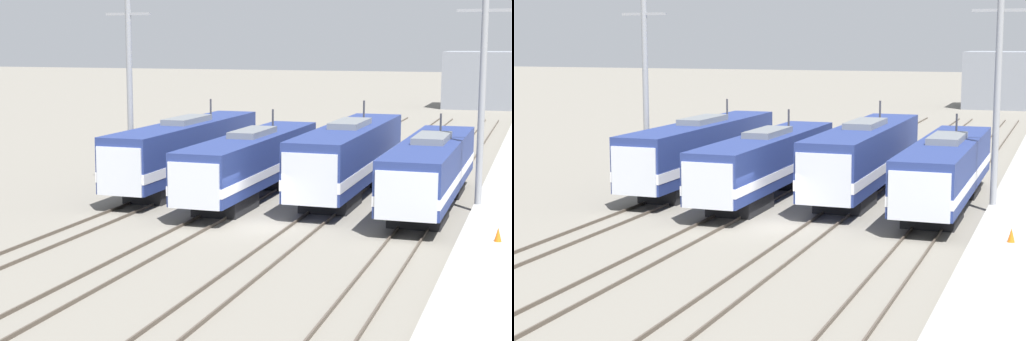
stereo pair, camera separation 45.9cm
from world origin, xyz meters
The scene contains 13 objects.
ground_plane centered at (0.00, 0.00, 0.00)m, with size 400.00×400.00×0.00m, color slate.
rail_pair_far_left centered at (-7.59, 0.00, 0.07)m, with size 1.50×120.00×0.15m.
rail_pair_center_left centered at (-2.53, 0.00, 0.07)m, with size 1.51×120.00×0.15m.
rail_pair_center_right centered at (2.53, 0.00, 0.07)m, with size 1.51×120.00×0.15m.
rail_pair_far_right centered at (7.59, 0.00, 0.07)m, with size 1.50×120.00×0.15m.
locomotive_far_left centered at (-7.59, 9.07, 2.23)m, with size 2.86×17.96×5.19m.
locomotive_center_left centered at (-2.53, 6.83, 2.06)m, with size 2.95×17.44×4.83m.
locomotive_center_right centered at (2.53, 9.73, 2.25)m, with size 3.12×17.90×5.28m.
locomotive_far_right centered at (7.59, 7.36, 2.06)m, with size 3.11×17.27×4.81m.
catenary_tower_left centered at (-10.28, 7.29, 6.21)m, with size 2.88×0.35×11.99m.
catenary_tower_right centered at (10.17, 7.29, 6.21)m, with size 2.88×0.35×11.99m.
platform centered at (11.98, 0.00, 0.21)m, with size 4.00×120.00×0.42m.
traffic_cone centered at (11.68, -1.15, 0.73)m, with size 0.32×0.32×0.61m.
Camera 2 is at (13.90, -38.56, 9.13)m, focal length 60.00 mm.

